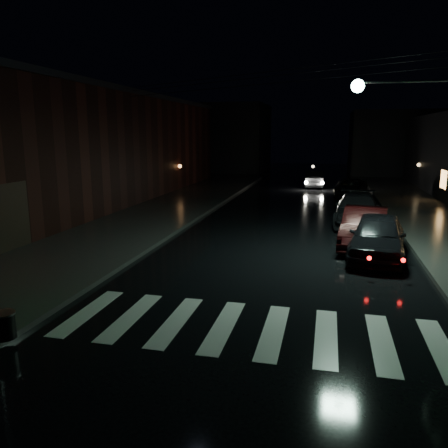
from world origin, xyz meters
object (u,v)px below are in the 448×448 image
Objects in this scene: parked_car_a at (377,236)px; parked_car_c at (357,209)px; parked_car_b at (364,228)px; oncoming_car at (314,179)px; parked_car_d at (351,188)px.

parked_car_a is 0.90× the size of parked_car_c.
parked_car_c is at bearing 97.66° from parked_car_b.
parked_car_a is 1.64m from parked_car_b.
parked_car_a is 21.94m from oncoming_car.
parked_car_b is 1.01× the size of parked_car_d.
parked_car_b is 4.54m from parked_car_c.
parked_car_c is 15.82m from oncoming_car.
parked_car_d is 6.24m from oncoming_car.
parked_car_a is at bearing 95.75° from oncoming_car.
parked_car_a is at bearing -83.76° from parked_car_d.
parked_car_a is at bearing -82.92° from parked_car_c.
parked_car_c is 10.04m from parked_car_d.
parked_car_d is (-0.22, 16.17, -0.16)m from parked_car_a.
oncoming_car is at bearing 122.42° from parked_car_d.
parked_car_d is (0.15, 10.03, -0.11)m from parked_car_c.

